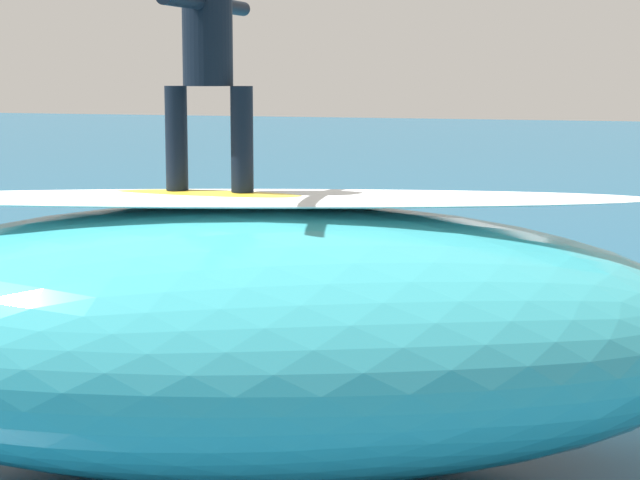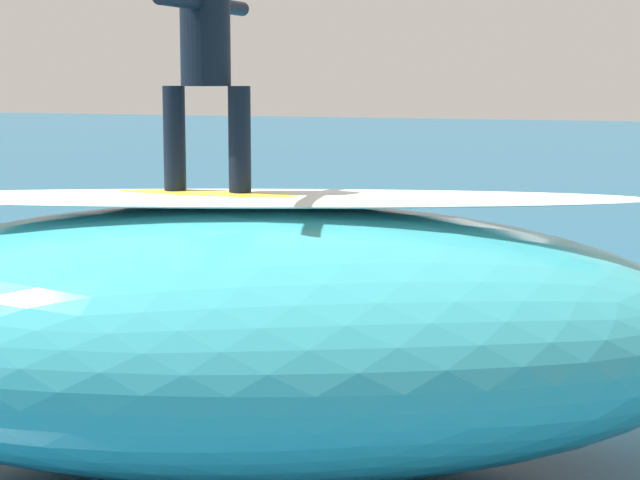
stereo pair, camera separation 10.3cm
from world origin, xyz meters
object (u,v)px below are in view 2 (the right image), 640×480
at_px(surfboard_riding, 208,197).
at_px(surfer_riding, 206,55).
at_px(surfer_paddling, 396,338).
at_px(surfboard_paddling, 399,356).

distance_m(surfboard_riding, surfer_riding, 1.02).
height_order(surfer_riding, surfer_paddling, surfer_riding).
relative_size(surfboard_riding, surfer_paddling, 1.33).
bearing_deg(surfer_riding, surfer_paddling, -99.93).
height_order(surfer_riding, surfboard_paddling, surfer_riding).
relative_size(surfer_riding, surfboard_paddling, 0.84).
distance_m(surfboard_riding, surfer_paddling, 4.12).
xyz_separation_m(surfer_riding, surfboard_paddling, (-0.50, -3.57, -3.02)).
bearing_deg(surfboard_riding, surfer_paddling, -99.93).
distance_m(surfboard_riding, surfboard_paddling, 4.12).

